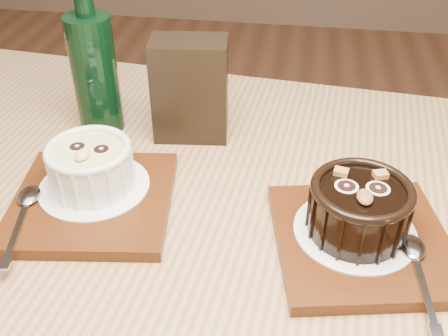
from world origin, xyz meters
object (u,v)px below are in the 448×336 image
object	(u,v)px
tray_right	(362,241)
condiment_stand	(190,89)
ramekin_dark	(359,206)
table	(223,296)
ramekin_white	(90,165)
green_bottle	(94,70)
tray_left	(93,201)

from	to	relation	value
tray_right	condiment_stand	world-z (taller)	condiment_stand
tray_right	ramekin_dark	size ratio (longest dim) A/B	1.70
table	condiment_stand	world-z (taller)	condiment_stand
ramekin_white	green_bottle	size ratio (longest dim) A/B	0.42
tray_right	green_bottle	xyz separation A→B (m)	(-0.36, 0.19, 0.08)
ramekin_white	condiment_stand	world-z (taller)	condiment_stand
condiment_stand	tray_left	bearing A→B (deg)	-115.02
table	tray_left	world-z (taller)	tray_left
ramekin_dark	condiment_stand	bearing A→B (deg)	136.56
tray_left	ramekin_dark	bearing A→B (deg)	-2.69
ramekin_white	green_bottle	world-z (taller)	green_bottle
tray_left	condiment_stand	distance (m)	0.20
table	tray_right	distance (m)	0.18
table	ramekin_dark	distance (m)	0.20
tray_left	tray_right	bearing A→B (deg)	-3.71
tray_left	tray_right	xyz separation A→B (m)	(0.31, -0.02, 0.00)
tray_left	condiment_stand	bearing A→B (deg)	64.98
ramekin_white	tray_left	bearing A→B (deg)	-76.74
tray_left	green_bottle	distance (m)	0.20
tray_right	ramekin_dark	xyz separation A→B (m)	(-0.01, 0.01, 0.04)
tray_right	condiment_stand	xyz separation A→B (m)	(-0.23, 0.19, 0.06)
ramekin_dark	green_bottle	world-z (taller)	green_bottle
ramekin_white	green_bottle	xyz separation A→B (m)	(-0.05, 0.15, 0.04)
ramekin_white	condiment_stand	size ratio (longest dim) A/B	0.70
ramekin_white	tray_right	bearing A→B (deg)	-5.16
condiment_stand	green_bottle	distance (m)	0.13
green_bottle	tray_left	bearing A→B (deg)	-73.98
tray_left	ramekin_white	world-z (taller)	ramekin_white
ramekin_dark	ramekin_white	bearing A→B (deg)	171.66
table	ramekin_white	size ratio (longest dim) A/B	12.90
table	tray_left	distance (m)	0.19
tray_left	ramekin_white	size ratio (longest dim) A/B	1.83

